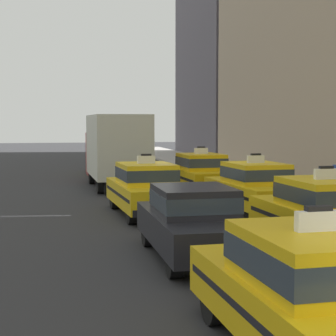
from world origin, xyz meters
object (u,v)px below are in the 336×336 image
sedan_left_second (193,220)px  taxi_right_fourth (200,173)px  box_truck_left_fourth (115,148)px  taxi_left_fifth (104,158)px  taxi_left_third (146,188)px  taxi_right_second (323,213)px  taxi_left_nearest (313,293)px  taxi_right_third (254,187)px

sedan_left_second → taxi_right_fourth: bearing=74.3°
sedan_left_second → box_truck_left_fourth: box_truck_left_fourth is taller
box_truck_left_fourth → taxi_left_fifth: (0.13, 6.85, -0.90)m
taxi_left_third → taxi_right_second: (3.17, -5.74, 0.00)m
taxi_left_third → box_truck_left_fourth: (-0.04, 8.18, 0.90)m
taxi_left_fifth → taxi_right_second: size_ratio=0.99×
sedan_left_second → taxi_right_second: bearing=3.7°
taxi_left_nearest → box_truck_left_fourth: size_ratio=0.66×
taxi_left_nearest → taxi_left_fifth: same height
box_truck_left_fourth → taxi_left_fifth: bearing=88.9°
sedan_left_second → taxi_left_fifth: size_ratio=0.94×
box_truck_left_fourth → taxi_left_fifth: 6.91m
sedan_left_second → taxi_left_third: size_ratio=0.93×
taxi_left_nearest → taxi_right_fourth: bearing=79.8°
box_truck_left_fourth → taxi_right_fourth: (3.15, -3.22, -0.90)m
taxi_left_nearest → taxi_right_fourth: 16.63m
sedan_left_second → taxi_right_fourth: taxi_right_fourth is taller
taxi_right_fourth → taxi_left_fifth: bearing=106.7°
box_truck_left_fourth → taxi_right_third: box_truck_left_fourth is taller
taxi_right_second → taxi_right_fourth: same height
sedan_left_second → taxi_left_fifth: taxi_left_fifth is taller
taxi_left_nearest → taxi_left_fifth: 26.44m
taxi_left_fifth → taxi_right_second: (3.08, -20.77, 0.00)m
taxi_right_second → taxi_right_fourth: (-0.06, 10.70, 0.00)m
sedan_left_second → taxi_right_second: size_ratio=0.93×
taxi_left_nearest → taxi_left_fifth: (-0.07, 26.44, 0.00)m
taxi_left_fifth → taxi_right_third: same height
taxi_left_nearest → taxi_right_second: (3.01, 5.67, 0.00)m
sedan_left_second → taxi_left_third: (-0.04, 5.94, 0.03)m
taxi_left_nearest → taxi_right_second: same height
box_truck_left_fourth → taxi_left_fifth: box_truck_left_fourth is taller
taxi_right_second → taxi_right_third: same height
box_truck_left_fourth → taxi_left_fifth: size_ratio=1.53×
box_truck_left_fourth → sedan_left_second: bearing=-89.6°
taxi_left_nearest → taxi_right_fourth: (2.95, 16.37, 0.00)m
taxi_left_nearest → box_truck_left_fourth: bearing=90.6°
taxi_left_third → taxi_right_fourth: bearing=57.9°
taxi_left_nearest → box_truck_left_fourth: 19.61m
box_truck_left_fourth → taxi_right_second: box_truck_left_fourth is taller
box_truck_left_fourth → taxi_right_third: bearing=-68.0°
taxi_left_third → taxi_right_second: bearing=-61.1°
taxi_left_nearest → sedan_left_second: (-0.12, 5.46, -0.03)m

